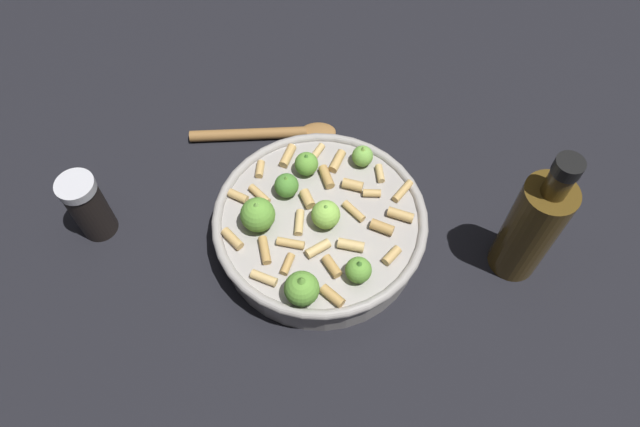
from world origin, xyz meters
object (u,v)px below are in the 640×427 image
cooking_pan (319,226)px  olive_oil_bottle (532,227)px  wooden_spoon (273,134)px  pepper_shaker (88,207)px

cooking_pan → olive_oil_bottle: size_ratio=1.28×
cooking_pan → wooden_spoon: cooking_pan is taller
olive_oil_bottle → cooking_pan: bearing=125.0°
pepper_shaker → olive_oil_bottle: bearing=-52.8°
cooking_pan → pepper_shaker: 0.28m
cooking_pan → olive_oil_bottle: (0.14, -0.20, 0.05)m
pepper_shaker → wooden_spoon: 0.27m
pepper_shaker → wooden_spoon: (0.26, -0.06, -0.04)m
pepper_shaker → olive_oil_bottle: (0.32, -0.42, 0.03)m
pepper_shaker → olive_oil_bottle: 0.53m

